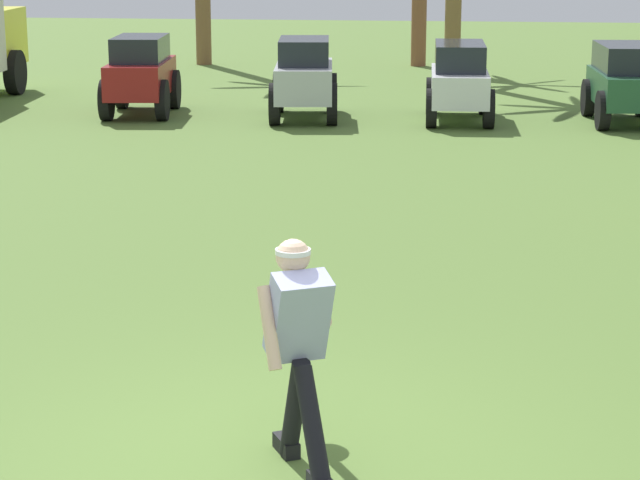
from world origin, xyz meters
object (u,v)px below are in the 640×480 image
(parked_car_slot_b, at_px, (304,76))
(parked_car_slot_c, at_px, (459,79))
(parked_car_slot_a, at_px, (141,73))
(parked_car_slot_d, at_px, (624,81))
(frisbee_thrower, at_px, (299,344))
(frisbee_in_flight, at_px, (291,325))

(parked_car_slot_b, xyz_separation_m, parked_car_slot_c, (2.72, 0.10, -0.02))
(parked_car_slot_c, bearing_deg, parked_car_slot_a, 179.44)
(parked_car_slot_c, height_order, parked_car_slot_d, same)
(parked_car_slot_a, bearing_deg, parked_car_slot_c, -0.56)
(parked_car_slot_d, bearing_deg, parked_car_slot_c, -178.51)
(parked_car_slot_c, relative_size, parked_car_slot_d, 0.99)
(parked_car_slot_b, bearing_deg, frisbee_thrower, -82.34)
(frisbee_thrower, distance_m, parked_car_slot_b, 14.85)
(frisbee_in_flight, xyz_separation_m, parked_car_slot_a, (-4.82, 14.17, 0.05))
(frisbee_in_flight, height_order, parked_car_slot_b, parked_car_slot_b)
(parked_car_slot_d, bearing_deg, frisbee_in_flight, -104.65)
(frisbee_in_flight, bearing_deg, frisbee_thrower, -78.07)
(parked_car_slot_b, bearing_deg, parked_car_slot_d, 1.76)
(frisbee_thrower, xyz_separation_m, parked_car_slot_c, (0.74, 14.82, -0.08))
(frisbee_in_flight, height_order, parked_car_slot_a, parked_car_slot_a)
(frisbee_thrower, distance_m, parked_car_slot_c, 14.84)
(parked_car_slot_a, relative_size, parked_car_slot_c, 1.00)
(parked_car_slot_c, bearing_deg, parked_car_slot_b, -177.97)
(frisbee_in_flight, distance_m, parked_car_slot_b, 14.14)
(frisbee_thrower, relative_size, parked_car_slot_d, 0.58)
(parked_car_slot_a, xyz_separation_m, parked_car_slot_c, (5.71, -0.06, -0.02))
(frisbee_thrower, xyz_separation_m, frisbee_in_flight, (-0.15, 0.70, -0.11))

